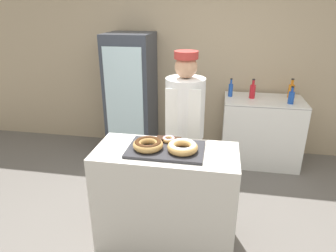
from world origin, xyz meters
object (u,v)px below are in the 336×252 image
Objects in this scene: donut_mini_center at (169,139)px; brownie_back_right at (176,140)px; bottle_blue at (231,89)px; serving_tray at (166,149)px; bottle_orange at (291,90)px; donut_chocolate_glaze at (148,144)px; bottle_red at (253,91)px; bottle_blue_b at (291,97)px; donut_light_glaze at (183,147)px; baker_person at (185,130)px; chest_freezer at (261,131)px; beverage_fridge at (132,96)px; brownie_back_left at (161,139)px.

brownie_back_right is (0.06, 0.00, -0.01)m from donut_mini_center.
bottle_blue is at bearing 71.81° from donut_mini_center.
bottle_orange is (1.33, 1.88, 0.06)m from serving_tray.
donut_chocolate_glaze is 2.04m from bottle_red.
donut_chocolate_glaze reaches higher than donut_mini_center.
bottle_blue_b is (1.43, 1.63, -0.00)m from donut_chocolate_glaze.
baker_person reaches higher than donut_light_glaze.
chest_freezer is at bearing 60.44° from serving_tray.
donut_chocolate_glaze is 2.10× the size of donut_mini_center.
donut_light_glaze is 2.10× the size of donut_mini_center.
bottle_blue is at bearing -174.24° from bottle_orange.
donut_chocolate_glaze is 0.24× the size of chest_freezer.
brownie_back_right is at bearing -61.23° from beverage_fridge.
donut_chocolate_glaze reaches higher than brownie_back_right.
baker_person is (0.22, 0.66, -0.13)m from donut_chocolate_glaze.
bottle_blue_b is at bearing -19.91° from bottle_red.
bottle_blue reaches higher than brownie_back_right.
donut_mini_center is 0.46× the size of bottle_red.
bottle_orange is at bearing 12.69° from bottle_red.
brownie_back_left is 0.05× the size of beverage_fridge.
baker_person reaches higher than bottle_red.
serving_tray is 1.95m from bottle_red.
donut_chocolate_glaze is at bearing -130.61° from donut_mini_center.
beverage_fridge is at bearing -179.11° from bottle_red.
donut_chocolate_glaze is 2.18m from chest_freezer.
bottle_blue is (0.41, 1.83, 0.01)m from donut_light_glaze.
brownie_back_right is (0.06, 0.13, 0.03)m from serving_tray.
bottle_blue_b is (2.10, -0.14, 0.14)m from beverage_fridge.
bottle_orange is (1.27, 1.75, 0.04)m from brownie_back_right.
beverage_fridge is 1.37m from bottle_blue.
donut_chocolate_glaze is at bearing -141.32° from brownie_back_right.
serving_tray is 0.15m from brownie_back_right.
baker_person is at bearing -135.05° from bottle_orange.
baker_person is at bearing 88.54° from brownie_back_right.
donut_chocolate_glaze is 1.90m from beverage_fridge.
bottle_orange is at bearing 52.63° from donut_mini_center.
donut_mini_center is (-0.14, 0.17, -0.02)m from donut_light_glaze.
bottle_blue_b is (1.22, 1.47, 0.02)m from brownie_back_right.
donut_light_glaze reaches higher than serving_tray.
donut_chocolate_glaze is 1.96m from bottle_blue.
bottle_red is (1.65, 0.03, 0.15)m from beverage_fridge.
bottle_red is at bearing 63.08° from donut_mini_center.
beverage_fridge reaches higher than brownie_back_left.
donut_chocolate_glaze is 0.98× the size of bottle_orange.
bottle_blue_b reaches higher than brownie_back_right.
chest_freezer is at bearing 60.15° from brownie_back_right.
donut_chocolate_glaze is 0.97× the size of bottle_red.
bottle_orange is (1.19, 1.91, 0.01)m from donut_light_glaze.
bottle_orange is at bearing 58.07° from donut_light_glaze.
bottle_orange is at bearing 54.00° from brownie_back_right.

